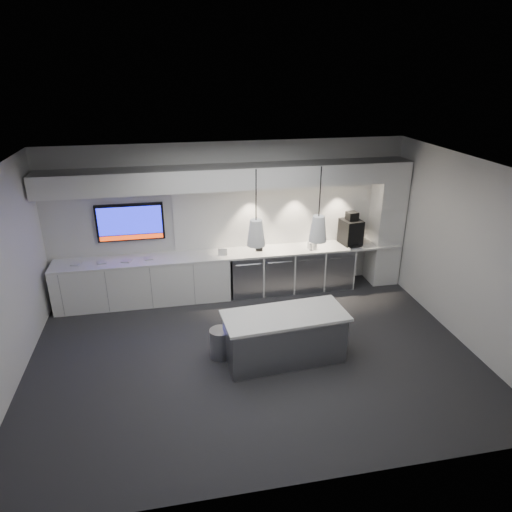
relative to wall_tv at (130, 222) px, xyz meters
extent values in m
plane|color=#28282A|center=(1.90, -2.45, -1.56)|extent=(7.00, 7.00, 0.00)
plane|color=black|center=(1.90, -2.45, 1.44)|extent=(7.00, 7.00, 0.00)
plane|color=silver|center=(1.90, 0.05, -0.06)|extent=(7.00, 0.00, 7.00)
plane|color=silver|center=(1.90, -4.95, -0.06)|extent=(7.00, 0.00, 7.00)
plane|color=silver|center=(5.40, -2.45, -0.06)|extent=(0.00, 7.00, 7.00)
cube|color=white|center=(1.90, -0.27, -0.68)|extent=(6.80, 0.65, 0.04)
cube|color=white|center=(0.15, -0.27, -1.13)|extent=(3.30, 0.63, 0.86)
cube|color=#93959B|center=(2.15, -0.27, -1.13)|extent=(0.60, 0.61, 0.85)
cube|color=#93959B|center=(2.78, -0.27, -1.13)|extent=(0.60, 0.61, 0.85)
cube|color=#93959B|center=(3.41, -0.27, -1.13)|extent=(0.60, 0.61, 0.85)
cube|color=#93959B|center=(4.04, -0.27, -1.13)|extent=(0.60, 0.61, 0.85)
cube|color=white|center=(3.10, 0.03, -0.01)|extent=(4.60, 0.03, 1.30)
cube|color=white|center=(1.90, -0.25, 0.84)|extent=(6.90, 0.60, 0.40)
cube|color=white|center=(5.10, -0.25, -0.26)|extent=(0.55, 0.55, 2.60)
cube|color=black|center=(0.00, 0.00, 0.00)|extent=(1.25, 0.06, 0.72)
cube|color=#161AD1|center=(0.00, -0.03, 0.04)|extent=(1.17, 0.00, 0.54)
cube|color=red|center=(0.00, -0.03, -0.29)|extent=(1.17, 0.00, 0.09)
cube|color=#93959B|center=(2.35, -2.63, -1.18)|extent=(1.85, 0.86, 0.76)
cube|color=white|center=(2.35, -2.63, -0.78)|extent=(1.95, 0.96, 0.05)
cylinder|color=#93959B|center=(1.38, -2.37, -1.32)|extent=(0.43, 0.43, 0.48)
cube|color=black|center=(4.34, -0.24, -0.40)|extent=(0.44, 0.47, 0.51)
cube|color=black|center=(4.34, -0.24, -0.07)|extent=(0.24, 0.24, 0.17)
cube|color=#93959B|center=(4.34, -0.47, -0.64)|extent=(0.31, 0.24, 0.03)
cube|color=black|center=(2.42, -0.30, -0.57)|extent=(0.14, 0.04, 0.18)
cube|color=white|center=(1.69, -0.36, -0.59)|extent=(0.18, 0.07, 0.14)
cube|color=#BDBDBD|center=(-1.03, -0.30, -0.65)|extent=(0.19, 0.19, 0.02)
cube|color=#BDBDBD|center=(-0.57, -0.31, -0.65)|extent=(0.20, 0.20, 0.02)
cube|color=#BDBDBD|center=(-0.12, -0.32, -0.65)|extent=(0.20, 0.20, 0.02)
cube|color=#BDBDBD|center=(0.29, -0.28, -0.65)|extent=(0.18, 0.18, 0.02)
cone|color=white|center=(1.90, -2.63, 0.59)|extent=(0.26, 0.26, 0.37)
cylinder|color=black|center=(1.90, -2.63, 1.13)|extent=(0.02, 0.02, 0.70)
cone|color=white|center=(2.80, -2.63, 0.59)|extent=(0.26, 0.26, 0.37)
cylinder|color=black|center=(2.80, -2.63, 1.13)|extent=(0.02, 0.02, 0.70)
camera|label=1|loc=(0.76, -8.47, 2.74)|focal=32.00mm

